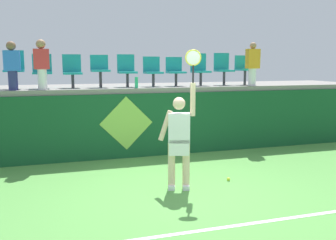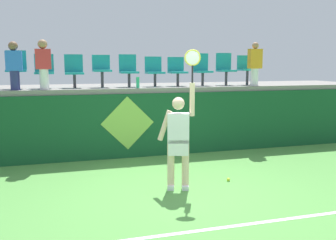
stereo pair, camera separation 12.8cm
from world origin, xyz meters
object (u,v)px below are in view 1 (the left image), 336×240
tennis_ball (228,179)px  stadium_chair_6 (175,70)px  stadium_chair_5 (153,70)px  stadium_chair_1 (42,70)px  stadium_chair_8 (223,67)px  stadium_chair_3 (100,69)px  stadium_chair_0 (14,67)px  stadium_chair_2 (72,70)px  stadium_chair_9 (244,68)px  water_bottle (136,83)px  spectator_0 (253,63)px  spectator_2 (12,65)px  tennis_player (179,138)px  stadium_chair_4 (127,69)px  spectator_1 (42,63)px  stadium_chair_7 (200,68)px

tennis_ball → stadium_chair_6: 3.69m
stadium_chair_5 → stadium_chair_1: bearing=179.9°
stadium_chair_6 → stadium_chair_8: bearing=0.3°
stadium_chair_3 → stadium_chair_6: size_ratio=1.06×
stadium_chair_0 → stadium_chair_2: bearing=-0.0°
stadium_chair_8 → stadium_chair_0: bearing=-180.0°
stadium_chair_3 → stadium_chair_9: bearing=0.0°
stadium_chair_1 → stadium_chair_3: bearing=-0.3°
water_bottle → spectator_0: size_ratio=0.23×
stadium_chair_0 → spectator_2: (0.00, -0.46, 0.06)m
stadium_chair_0 → spectator_0: bearing=-4.5°
tennis_player → stadium_chair_5: (0.39, 3.22, 1.14)m
stadium_chair_1 → stadium_chair_8: 4.68m
stadium_chair_0 → stadium_chair_4: size_ratio=1.09×
stadium_chair_1 → stadium_chair_9: (5.31, -0.01, 0.03)m
stadium_chair_6 → stadium_chair_0: bearing=179.9°
stadium_chair_2 → stadium_chair_9: size_ratio=1.00×
stadium_chair_0 → stadium_chair_6: stadium_chair_0 is taller
stadium_chair_0 → spectator_1: spectator_1 is taller
tennis_ball → water_bottle: (-1.22, 2.52, 1.75)m
stadium_chair_2 → stadium_chair_8: 3.99m
spectator_0 → tennis_player: bearing=-137.5°
stadium_chair_5 → spectator_1: spectator_1 is taller
tennis_player → stadium_chair_5: size_ratio=3.25×
stadium_chair_3 → stadium_chair_5: size_ratio=1.05×
stadium_chair_9 → stadium_chair_8: bearing=179.1°
tennis_ball → stadium_chair_1: (-3.36, 3.08, 2.06)m
stadium_chair_0 → stadium_chair_5: stadium_chair_0 is taller
water_bottle → stadium_chair_4: stadium_chair_4 is taller
water_bottle → tennis_player: bearing=-86.5°
stadium_chair_0 → spectator_1: size_ratio=0.80×
tennis_player → tennis_ball: bearing=7.8°
tennis_ball → stadium_chair_7: bearing=78.3°
stadium_chair_8 → stadium_chair_3: bearing=-179.8°
stadium_chair_1 → stadium_chair_9: size_ratio=1.00×
stadium_chair_0 → stadium_chair_8: (5.29, 0.00, -0.02)m
stadium_chair_4 → spectator_0: 3.33m
stadium_chair_6 → stadium_chair_7: bearing=0.8°
tennis_ball → spectator_0: spectator_0 is taller
tennis_ball → stadium_chair_8: 3.96m
stadium_chair_0 → stadium_chair_8: size_ratio=1.02×
stadium_chair_2 → stadium_chair_3: (0.66, -0.01, 0.03)m
water_bottle → spectator_2: bearing=178.0°
stadium_chair_3 → stadium_chair_8: bearing=0.2°
stadium_chair_2 → stadium_chair_5: size_ratio=1.06×
stadium_chair_3 → stadium_chair_9: stadium_chair_9 is taller
stadium_chair_1 → stadium_chair_5: 2.69m
stadium_chair_6 → stadium_chair_8: size_ratio=0.87×
spectator_0 → spectator_2: spectator_0 is taller
spectator_1 → stadium_chair_5: bearing=9.1°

